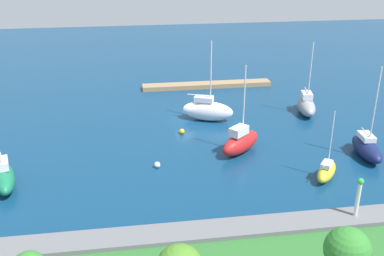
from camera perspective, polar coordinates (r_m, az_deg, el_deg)
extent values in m
plane|color=navy|center=(64.76, -0.90, 1.08)|extent=(160.00, 160.00, 0.00)
cube|color=#997A56|center=(79.46, 1.92, 5.52)|extent=(22.81, 2.46, 0.76)
cube|color=slate|center=(39.50, 4.87, -13.31)|extent=(70.31, 2.71, 1.46)
cylinder|color=silver|center=(42.05, 20.44, -8.60)|extent=(0.36, 0.36, 3.20)
sphere|color=green|center=(41.16, 20.79, -6.39)|extent=(0.56, 0.56, 0.56)
sphere|color=#337F2D|center=(32.66, 19.26, -14.52)|extent=(3.18, 3.18, 3.18)
ellipsoid|color=red|center=(54.61, 6.25, -1.90)|extent=(6.52, 6.14, 2.52)
cube|color=silver|center=(53.49, 6.01, -0.37)|extent=(2.71, 2.62, 1.01)
cylinder|color=silver|center=(52.85, 6.70, 3.58)|extent=(0.16, 0.16, 8.37)
cylinder|color=silver|center=(52.97, 5.82, 0.17)|extent=(1.92, 1.71, 0.13)
ellipsoid|color=#19724C|center=(50.79, -22.90, -5.98)|extent=(3.73, 6.84, 2.09)
cube|color=silver|center=(50.61, -23.18, -4.23)|extent=(1.84, 2.59, 0.89)
cylinder|color=silver|center=(50.66, -23.29, -3.47)|extent=(0.71, 2.30, 0.12)
ellipsoid|color=white|center=(64.08, 2.03, 2.19)|extent=(7.73, 5.03, 2.84)
cube|color=silver|center=(63.58, 1.53, 3.74)|extent=(3.01, 2.37, 0.74)
cylinder|color=silver|center=(62.22, 2.43, 7.14)|extent=(0.18, 0.18, 8.70)
cylinder|color=silver|center=(63.55, 0.90, 4.23)|extent=(3.16, 1.37, 0.14)
ellipsoid|color=gray|center=(68.87, 14.42, 2.70)|extent=(3.81, 7.12, 2.27)
cube|color=silver|center=(68.87, 14.47, 4.08)|extent=(1.94, 2.69, 0.86)
cylinder|color=silver|center=(66.94, 14.92, 6.98)|extent=(0.16, 0.16, 8.61)
cylinder|color=silver|center=(69.29, 14.43, 4.70)|extent=(0.78, 3.00, 0.13)
ellipsoid|color=yellow|center=(50.72, 16.84, -5.37)|extent=(4.17, 4.66, 1.70)
cube|color=silver|center=(49.90, 16.87, -4.44)|extent=(1.80, 1.91, 0.47)
cylinder|color=silver|center=(49.28, 17.41, -1.25)|extent=(0.11, 0.11, 6.09)
cylinder|color=silver|center=(49.30, 16.78, -4.28)|extent=(1.46, 1.79, 0.09)
ellipsoid|color=#141E4C|center=(57.23, 21.44, -2.50)|extent=(3.04, 7.09, 2.07)
cube|color=silver|center=(57.15, 21.42, -1.03)|extent=(1.66, 2.61, 0.64)
cylinder|color=silver|center=(54.93, 22.41, 2.65)|extent=(0.17, 0.17, 9.14)
cylinder|color=silver|center=(57.27, 21.35, -0.46)|extent=(0.38, 2.49, 0.13)
sphere|color=yellow|center=(59.85, -1.31, -0.44)|extent=(0.71, 0.71, 0.71)
sphere|color=white|center=(51.23, -4.47, -4.71)|extent=(0.70, 0.70, 0.70)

